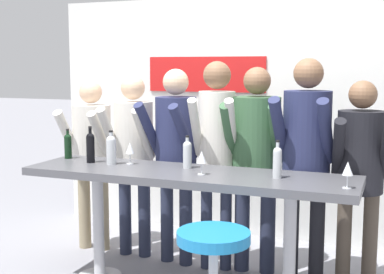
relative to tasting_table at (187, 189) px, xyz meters
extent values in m
cube|color=silver|center=(0.00, 1.59, 0.40)|extent=(4.13, 0.10, 2.44)
cube|color=red|center=(-0.41, 1.53, 0.84)|extent=(1.26, 0.02, 0.36)
cube|color=#4C4C51|center=(0.00, 0.00, 0.10)|extent=(2.53, 0.65, 0.06)
cylinder|color=#B2B2B7|center=(-0.78, 0.00, -0.35)|extent=(0.09, 0.09, 0.89)
cylinder|color=#B2B2B7|center=(0.78, 0.00, -0.35)|extent=(0.09, 0.09, 0.89)
cylinder|color=#1972B2|center=(0.45, -0.68, -0.12)|extent=(0.45, 0.45, 0.07)
cylinder|color=gray|center=(-1.31, 0.61, -0.44)|extent=(0.12, 0.12, 0.77)
cylinder|color=gray|center=(-1.11, 0.61, -0.44)|extent=(0.12, 0.12, 0.77)
cylinder|color=beige|center=(-1.21, 0.61, 0.25)|extent=(0.37, 0.37, 0.61)
sphere|color=#D6AD89|center=(-1.21, 0.61, 0.68)|extent=(0.21, 0.21, 0.21)
cylinder|color=beige|center=(-1.38, 0.45, 0.30)|extent=(0.10, 0.37, 0.47)
cylinder|color=beige|center=(-1.04, 0.47, 0.30)|extent=(0.10, 0.37, 0.47)
cylinder|color=#23283D|center=(-0.86, 0.59, -0.42)|extent=(0.11, 0.11, 0.80)
cylinder|color=#23283D|center=(-0.67, 0.60, -0.42)|extent=(0.11, 0.11, 0.80)
cylinder|color=beige|center=(-0.76, 0.60, 0.29)|extent=(0.37, 0.37, 0.63)
sphere|color=#D6AD89|center=(-0.76, 0.60, 0.73)|extent=(0.22, 0.22, 0.22)
cylinder|color=beige|center=(-0.92, 0.43, 0.33)|extent=(0.10, 0.38, 0.49)
cylinder|color=beige|center=(-0.59, 0.45, 0.33)|extent=(0.10, 0.38, 0.49)
cylinder|color=#23283D|center=(-0.43, 0.57, -0.41)|extent=(0.11, 0.11, 0.82)
cylinder|color=#23283D|center=(-0.23, 0.54, -0.41)|extent=(0.11, 0.11, 0.82)
cylinder|color=#23284C|center=(-0.33, 0.56, 0.33)|extent=(0.40, 0.40, 0.65)
sphere|color=#D6AD89|center=(-0.33, 0.56, 0.78)|extent=(0.22, 0.22, 0.22)
cylinder|color=#23284C|center=(-0.52, 0.42, 0.38)|extent=(0.14, 0.40, 0.50)
cylinder|color=#23284C|center=(-0.19, 0.37, 0.38)|extent=(0.14, 0.40, 0.50)
cylinder|color=#23283D|center=(-0.04, 0.54, -0.39)|extent=(0.10, 0.10, 0.86)
cylinder|color=#23283D|center=(0.13, 0.57, -0.39)|extent=(0.10, 0.10, 0.86)
cylinder|color=beige|center=(0.04, 0.55, 0.37)|extent=(0.35, 0.35, 0.68)
sphere|color=brown|center=(0.04, 0.55, 0.84)|extent=(0.23, 0.23, 0.23)
cylinder|color=beige|center=(-0.07, 0.36, 0.42)|extent=(0.14, 0.40, 0.51)
cylinder|color=beige|center=(0.22, 0.41, 0.42)|extent=(0.14, 0.40, 0.51)
cylinder|color=#23283D|center=(0.26, 0.60, -0.41)|extent=(0.13, 0.13, 0.83)
cylinder|color=#23283D|center=(0.48, 0.62, -0.41)|extent=(0.13, 0.13, 0.83)
cylinder|color=#335638|center=(0.37, 0.61, 0.34)|extent=(0.43, 0.43, 0.66)
sphere|color=brown|center=(0.37, 0.61, 0.80)|extent=(0.23, 0.23, 0.23)
cylinder|color=#335638|center=(0.19, 0.44, 0.39)|extent=(0.13, 0.41, 0.51)
cylinder|color=#335638|center=(0.57, 0.47, 0.39)|extent=(0.13, 0.41, 0.51)
cylinder|color=black|center=(0.69, 0.54, -0.39)|extent=(0.12, 0.12, 0.87)
cylinder|color=black|center=(0.90, 0.53, -0.39)|extent=(0.12, 0.12, 0.87)
cylinder|color=#23284C|center=(0.80, 0.54, 0.39)|extent=(0.39, 0.39, 0.69)
sphere|color=brown|center=(0.80, 0.54, 0.86)|extent=(0.23, 0.23, 0.23)
cylinder|color=#23284C|center=(0.61, 0.38, 0.44)|extent=(0.11, 0.41, 0.53)
cylinder|color=#23284C|center=(0.97, 0.36, 0.44)|extent=(0.11, 0.41, 0.53)
cylinder|color=#473D33|center=(1.11, 0.52, -0.43)|extent=(0.11, 0.11, 0.78)
cylinder|color=#473D33|center=(1.30, 0.55, -0.43)|extent=(0.11, 0.11, 0.78)
cylinder|color=black|center=(1.21, 0.54, 0.27)|extent=(0.40, 0.40, 0.62)
sphere|color=brown|center=(1.21, 0.54, 0.71)|extent=(0.21, 0.21, 0.21)
cylinder|color=black|center=(1.06, 0.36, 0.32)|extent=(0.14, 0.38, 0.48)
cylinder|color=black|center=(-0.88, 0.06, 0.24)|extent=(0.07, 0.07, 0.21)
sphere|color=black|center=(-0.88, 0.06, 0.34)|extent=(0.07, 0.07, 0.07)
cylinder|color=black|center=(-0.88, 0.06, 0.38)|extent=(0.03, 0.03, 0.07)
cylinder|color=black|center=(-0.88, 0.06, 0.42)|extent=(0.03, 0.03, 0.02)
cylinder|color=black|center=(-1.17, 0.16, 0.22)|extent=(0.06, 0.06, 0.18)
sphere|color=black|center=(-1.17, 0.16, 0.31)|extent=(0.06, 0.06, 0.06)
cylinder|color=black|center=(-1.17, 0.16, 0.34)|extent=(0.02, 0.02, 0.06)
cylinder|color=black|center=(-1.17, 0.16, 0.38)|extent=(0.03, 0.03, 0.01)
cylinder|color=#B7BCC1|center=(-0.68, 0.05, 0.23)|extent=(0.08, 0.08, 0.19)
sphere|color=#B7BCC1|center=(-0.68, 0.05, 0.33)|extent=(0.08, 0.08, 0.08)
cylinder|color=#B7BCC1|center=(-0.68, 0.05, 0.36)|extent=(0.03, 0.03, 0.07)
cylinder|color=black|center=(-0.68, 0.05, 0.40)|extent=(0.03, 0.03, 0.01)
cylinder|color=#B7BCC1|center=(-0.05, 0.12, 0.22)|extent=(0.07, 0.07, 0.18)
sphere|color=#B7BCC1|center=(-0.05, 0.12, 0.31)|extent=(0.07, 0.07, 0.07)
cylinder|color=#B7BCC1|center=(-0.05, 0.12, 0.34)|extent=(0.03, 0.03, 0.06)
cylinder|color=black|center=(-0.05, 0.12, 0.38)|extent=(0.03, 0.03, 0.01)
cylinder|color=#B7BCC1|center=(0.68, 0.01, 0.23)|extent=(0.06, 0.06, 0.19)
sphere|color=#B7BCC1|center=(0.68, 0.01, 0.32)|extent=(0.06, 0.06, 0.06)
cylinder|color=#B7BCC1|center=(0.68, 0.01, 0.36)|extent=(0.02, 0.02, 0.07)
cylinder|color=black|center=(0.68, 0.01, 0.40)|extent=(0.03, 0.03, 0.01)
cylinder|color=silver|center=(1.17, -0.14, 0.13)|extent=(0.06, 0.06, 0.01)
cylinder|color=silver|center=(1.17, -0.14, 0.18)|extent=(0.01, 0.01, 0.08)
cone|color=silver|center=(1.17, -0.14, 0.26)|extent=(0.07, 0.07, 0.09)
cylinder|color=silver|center=(-0.54, 0.11, 0.13)|extent=(0.06, 0.06, 0.01)
cylinder|color=silver|center=(-0.54, 0.11, 0.18)|extent=(0.01, 0.01, 0.08)
cone|color=silver|center=(-0.54, 0.11, 0.26)|extent=(0.07, 0.07, 0.09)
cylinder|color=silver|center=(0.14, -0.07, 0.13)|extent=(0.06, 0.06, 0.01)
cylinder|color=silver|center=(0.14, -0.07, 0.18)|extent=(0.01, 0.01, 0.08)
cone|color=silver|center=(0.14, -0.07, 0.26)|extent=(0.07, 0.07, 0.09)
camera|label=1|loc=(1.48, -3.66, 0.92)|focal=50.00mm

